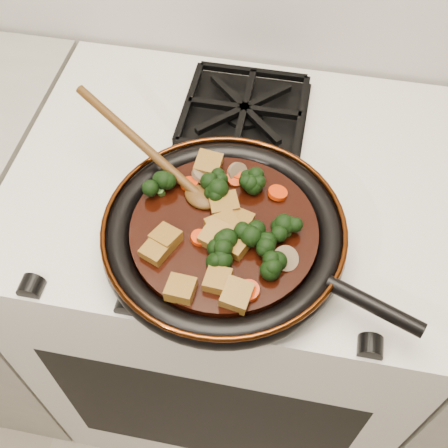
# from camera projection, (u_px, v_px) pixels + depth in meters

# --- Properties ---
(stove) EXTENTS (0.76, 0.60, 0.90)m
(stove) POSITION_uv_depth(u_px,v_px,m) (229.00, 296.00, 1.34)
(stove) COLOR silver
(stove) RESTS_ON ground
(burner_grate_front) EXTENTS (0.23, 0.23, 0.03)m
(burner_grate_front) POSITION_uv_depth(u_px,v_px,m) (214.00, 234.00, 0.88)
(burner_grate_front) COLOR black
(burner_grate_front) RESTS_ON stove
(burner_grate_back) EXTENTS (0.23, 0.23, 0.03)m
(burner_grate_back) POSITION_uv_depth(u_px,v_px,m) (244.00, 112.00, 1.04)
(burner_grate_back) COLOR black
(burner_grate_back) RESTS_ON stove
(skillet) EXTENTS (0.48, 0.37, 0.05)m
(skillet) POSITION_uv_depth(u_px,v_px,m) (225.00, 235.00, 0.84)
(skillet) COLOR black
(skillet) RESTS_ON burner_grate_front
(braising_sauce) EXTENTS (0.28, 0.28, 0.02)m
(braising_sauce) POSITION_uv_depth(u_px,v_px,m) (224.00, 232.00, 0.84)
(braising_sauce) COLOR black
(braising_sauce) RESTS_ON skillet
(tofu_cube_0) EXTENTS (0.05, 0.05, 0.03)m
(tofu_cube_0) POSITION_uv_depth(u_px,v_px,m) (216.00, 236.00, 0.81)
(tofu_cube_0) COLOR brown
(tofu_cube_0) RESTS_ON braising_sauce
(tofu_cube_1) EXTENTS (0.04, 0.04, 0.02)m
(tofu_cube_1) POSITION_uv_depth(u_px,v_px,m) (240.00, 221.00, 0.83)
(tofu_cube_1) COLOR brown
(tofu_cube_1) RESTS_ON braising_sauce
(tofu_cube_2) EXTENTS (0.05, 0.05, 0.02)m
(tofu_cube_2) POSITION_uv_depth(u_px,v_px,m) (235.00, 245.00, 0.81)
(tofu_cube_2) COLOR brown
(tofu_cube_2) RESTS_ON braising_sauce
(tofu_cube_3) EXTENTS (0.05, 0.05, 0.03)m
(tofu_cube_3) POSITION_uv_depth(u_px,v_px,m) (224.00, 205.00, 0.85)
(tofu_cube_3) COLOR brown
(tofu_cube_3) RESTS_ON braising_sauce
(tofu_cube_4) EXTENTS (0.04, 0.05, 0.03)m
(tofu_cube_4) POSITION_uv_depth(u_px,v_px,m) (236.00, 295.00, 0.76)
(tofu_cube_4) COLOR brown
(tofu_cube_4) RESTS_ON braising_sauce
(tofu_cube_5) EXTENTS (0.04, 0.04, 0.02)m
(tofu_cube_5) POSITION_uv_depth(u_px,v_px,m) (218.00, 280.00, 0.77)
(tofu_cube_5) COLOR brown
(tofu_cube_5) RESTS_ON braising_sauce
(tofu_cube_6) EXTENTS (0.06, 0.06, 0.02)m
(tofu_cube_6) POSITION_uv_depth(u_px,v_px,m) (224.00, 228.00, 0.82)
(tofu_cube_6) COLOR brown
(tofu_cube_6) RESTS_ON braising_sauce
(tofu_cube_7) EXTENTS (0.05, 0.05, 0.03)m
(tofu_cube_7) POSITION_uv_depth(u_px,v_px,m) (166.00, 238.00, 0.81)
(tofu_cube_7) COLOR brown
(tofu_cube_7) RESTS_ON braising_sauce
(tofu_cube_8) EXTENTS (0.05, 0.05, 0.02)m
(tofu_cube_8) POSITION_uv_depth(u_px,v_px,m) (156.00, 251.00, 0.80)
(tofu_cube_8) COLOR brown
(tofu_cube_8) RESTS_ON braising_sauce
(tofu_cube_9) EXTENTS (0.04, 0.04, 0.02)m
(tofu_cube_9) POSITION_uv_depth(u_px,v_px,m) (181.00, 289.00, 0.76)
(tofu_cube_9) COLOR brown
(tofu_cube_9) RESTS_ON braising_sauce
(tofu_cube_10) EXTENTS (0.04, 0.05, 0.03)m
(tofu_cube_10) POSITION_uv_depth(u_px,v_px,m) (208.00, 165.00, 0.89)
(tofu_cube_10) COLOR brown
(tofu_cube_10) RESTS_ON braising_sauce
(broccoli_floret_0) EXTENTS (0.07, 0.07, 0.06)m
(broccoli_floret_0) POSITION_uv_depth(u_px,v_px,m) (249.00, 233.00, 0.82)
(broccoli_floret_0) COLOR black
(broccoli_floret_0) RESTS_ON braising_sauce
(broccoli_floret_1) EXTENTS (0.07, 0.07, 0.06)m
(broccoli_floret_1) POSITION_uv_depth(u_px,v_px,m) (288.00, 230.00, 0.82)
(broccoli_floret_1) COLOR black
(broccoli_floret_1) RESTS_ON braising_sauce
(broccoli_floret_2) EXTENTS (0.07, 0.07, 0.07)m
(broccoli_floret_2) POSITION_uv_depth(u_px,v_px,m) (250.00, 185.00, 0.87)
(broccoli_floret_2) COLOR black
(broccoli_floret_2) RESTS_ON braising_sauce
(broccoli_floret_3) EXTENTS (0.07, 0.08, 0.07)m
(broccoli_floret_3) POSITION_uv_depth(u_px,v_px,m) (212.00, 181.00, 0.87)
(broccoli_floret_3) COLOR black
(broccoli_floret_3) RESTS_ON braising_sauce
(broccoli_floret_4) EXTENTS (0.08, 0.09, 0.07)m
(broccoli_floret_4) POSITION_uv_depth(u_px,v_px,m) (161.00, 190.00, 0.86)
(broccoli_floret_4) COLOR black
(broccoli_floret_4) RESTS_ON braising_sauce
(broccoli_floret_5) EXTENTS (0.08, 0.08, 0.06)m
(broccoli_floret_5) POSITION_uv_depth(u_px,v_px,m) (276.00, 266.00, 0.78)
(broccoli_floret_5) COLOR black
(broccoli_floret_5) RESTS_ON braising_sauce
(broccoli_floret_6) EXTENTS (0.08, 0.09, 0.06)m
(broccoli_floret_6) POSITION_uv_depth(u_px,v_px,m) (218.00, 255.00, 0.79)
(broccoli_floret_6) COLOR black
(broccoli_floret_6) RESTS_ON braising_sauce
(broccoli_floret_7) EXTENTS (0.08, 0.08, 0.07)m
(broccoli_floret_7) POSITION_uv_depth(u_px,v_px,m) (216.00, 192.00, 0.86)
(broccoli_floret_7) COLOR black
(broccoli_floret_7) RESTS_ON braising_sauce
(broccoli_floret_8) EXTENTS (0.08, 0.08, 0.05)m
(broccoli_floret_8) POSITION_uv_depth(u_px,v_px,m) (267.00, 249.00, 0.80)
(broccoli_floret_8) COLOR black
(broccoli_floret_8) RESTS_ON braising_sauce
(broccoli_floret_9) EXTENTS (0.07, 0.08, 0.06)m
(broccoli_floret_9) POSITION_uv_depth(u_px,v_px,m) (220.00, 247.00, 0.80)
(broccoli_floret_9) COLOR black
(broccoli_floret_9) RESTS_ON braising_sauce
(carrot_coin_0) EXTENTS (0.03, 0.03, 0.01)m
(carrot_coin_0) POSITION_uv_depth(u_px,v_px,m) (199.00, 238.00, 0.82)
(carrot_coin_0) COLOR red
(carrot_coin_0) RESTS_ON braising_sauce
(carrot_coin_1) EXTENTS (0.03, 0.03, 0.01)m
(carrot_coin_1) POSITION_uv_depth(u_px,v_px,m) (189.00, 184.00, 0.88)
(carrot_coin_1) COLOR red
(carrot_coin_1) RESTS_ON braising_sauce
(carrot_coin_2) EXTENTS (0.03, 0.03, 0.02)m
(carrot_coin_2) POSITION_uv_depth(u_px,v_px,m) (248.00, 291.00, 0.77)
(carrot_coin_2) COLOR red
(carrot_coin_2) RESTS_ON braising_sauce
(carrot_coin_3) EXTENTS (0.03, 0.03, 0.02)m
(carrot_coin_3) POSITION_uv_depth(u_px,v_px,m) (278.00, 193.00, 0.86)
(carrot_coin_3) COLOR red
(carrot_coin_3) RESTS_ON braising_sauce
(carrot_coin_4) EXTENTS (0.03, 0.03, 0.02)m
(carrot_coin_4) POSITION_uv_depth(u_px,v_px,m) (235.00, 178.00, 0.88)
(carrot_coin_4) COLOR red
(carrot_coin_4) RESTS_ON braising_sauce
(carrot_coin_5) EXTENTS (0.03, 0.03, 0.02)m
(carrot_coin_5) POSITION_uv_depth(u_px,v_px,m) (237.00, 172.00, 0.89)
(carrot_coin_5) COLOR red
(carrot_coin_5) RESTS_ON braising_sauce
(mushroom_slice_0) EXTENTS (0.04, 0.04, 0.02)m
(mushroom_slice_0) POSITION_uv_depth(u_px,v_px,m) (202.00, 175.00, 0.88)
(mushroom_slice_0) COLOR brown
(mushroom_slice_0) RESTS_ON braising_sauce
(mushroom_slice_1) EXTENTS (0.04, 0.04, 0.03)m
(mushroom_slice_1) POSITION_uv_depth(u_px,v_px,m) (238.00, 173.00, 0.89)
(mushroom_slice_1) COLOR brown
(mushroom_slice_1) RESTS_ON braising_sauce
(mushroom_slice_2) EXTENTS (0.05, 0.05, 0.02)m
(mushroom_slice_2) POSITION_uv_depth(u_px,v_px,m) (285.00, 259.00, 0.79)
(mushroom_slice_2) COLOR brown
(mushroom_slice_2) RESTS_ON braising_sauce
(wooden_spoon) EXTENTS (0.16, 0.11, 0.27)m
(wooden_spoon) POSITION_uv_depth(u_px,v_px,m) (163.00, 163.00, 0.87)
(wooden_spoon) COLOR #4A2D0F
(wooden_spoon) RESTS_ON braising_sauce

